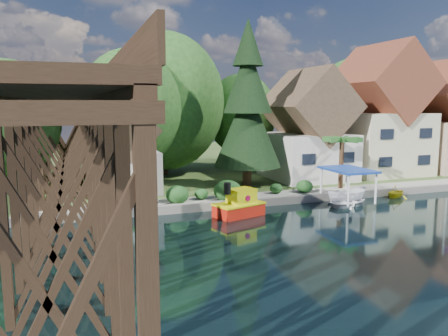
{
  "coord_description": "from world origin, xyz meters",
  "views": [
    {
      "loc": [
        -15.32,
        -22.61,
        7.92
      ],
      "look_at": [
        -5.35,
        6.0,
        3.49
      ],
      "focal_mm": 35.0,
      "sensor_mm": 36.0,
      "label": 1
    }
  ],
  "objects_px": {
    "trestle_bridge": "(61,148)",
    "boat_white_a": "(350,201)",
    "house_left": "(307,132)",
    "tugboat": "(239,205)",
    "house_center": "(379,118)",
    "conifer": "(248,107)",
    "boat_canopy": "(347,189)",
    "shed": "(127,153)",
    "house_right": "(447,123)",
    "boat_yellow": "(396,191)",
    "palm_tree": "(342,141)"
  },
  "relations": [
    {
      "from": "trestle_bridge",
      "to": "boat_white_a",
      "type": "bearing_deg",
      "value": 1.86
    },
    {
      "from": "conifer",
      "to": "boat_yellow",
      "type": "distance_m",
      "value": 14.72
    },
    {
      "from": "house_left",
      "to": "house_right",
      "type": "xyz_separation_m",
      "value": [
        18.0,
        0.0,
        0.64
      ]
    },
    {
      "from": "conifer",
      "to": "boat_white_a",
      "type": "distance_m",
      "value": 12.14
    },
    {
      "from": "palm_tree",
      "to": "shed",
      "type": "bearing_deg",
      "value": 166.02
    },
    {
      "from": "house_right",
      "to": "palm_tree",
      "type": "height_order",
      "value": "house_right"
    },
    {
      "from": "house_left",
      "to": "boat_white_a",
      "type": "distance_m",
      "value": 11.37
    },
    {
      "from": "shed",
      "to": "conifer",
      "type": "distance_m",
      "value": 11.32
    },
    {
      "from": "boat_yellow",
      "to": "palm_tree",
      "type": "bearing_deg",
      "value": 34.58
    },
    {
      "from": "house_right",
      "to": "conifer",
      "type": "bearing_deg",
      "value": -175.19
    },
    {
      "from": "palm_tree",
      "to": "tugboat",
      "type": "bearing_deg",
      "value": -159.46
    },
    {
      "from": "house_left",
      "to": "boat_canopy",
      "type": "bearing_deg",
      "value": -99.87
    },
    {
      "from": "shed",
      "to": "conifer",
      "type": "height_order",
      "value": "conifer"
    },
    {
      "from": "tugboat",
      "to": "boat_canopy",
      "type": "distance_m",
      "value": 9.67
    },
    {
      "from": "trestle_bridge",
      "to": "house_left",
      "type": "distance_m",
      "value": 25.42
    },
    {
      "from": "house_right",
      "to": "trestle_bridge",
      "type": "bearing_deg",
      "value": -165.21
    },
    {
      "from": "house_center",
      "to": "boat_canopy",
      "type": "bearing_deg",
      "value": -137.14
    },
    {
      "from": "house_left",
      "to": "boat_yellow",
      "type": "distance_m",
      "value": 10.63
    },
    {
      "from": "house_left",
      "to": "shed",
      "type": "xyz_separation_m",
      "value": [
        -18.0,
        -1.5,
        -1.31
      ]
    },
    {
      "from": "shed",
      "to": "conifer",
      "type": "relative_size",
      "value": 0.53
    },
    {
      "from": "tugboat",
      "to": "shed",
      "type": "bearing_deg",
      "value": 127.76
    },
    {
      "from": "trestle_bridge",
      "to": "shed",
      "type": "height_order",
      "value": "trestle_bridge"
    },
    {
      "from": "trestle_bridge",
      "to": "boat_white_a",
      "type": "xyz_separation_m",
      "value": [
        21.1,
        0.69,
        -4.99
      ]
    },
    {
      "from": "shed",
      "to": "tugboat",
      "type": "xyz_separation_m",
      "value": [
        6.74,
        -8.71,
        -3.05
      ]
    },
    {
      "from": "trestle_bridge",
      "to": "boat_white_a",
      "type": "distance_m",
      "value": 21.69
    },
    {
      "from": "shed",
      "to": "palm_tree",
      "type": "xyz_separation_m",
      "value": [
        18.02,
        -4.48,
        0.9
      ]
    },
    {
      "from": "trestle_bridge",
      "to": "house_right",
      "type": "bearing_deg",
      "value": 14.79
    },
    {
      "from": "trestle_bridge",
      "to": "shed",
      "type": "distance_m",
      "value": 10.69
    },
    {
      "from": "palm_tree",
      "to": "conifer",
      "type": "bearing_deg",
      "value": 152.45
    },
    {
      "from": "boat_white_a",
      "to": "boat_yellow",
      "type": "height_order",
      "value": "boat_yellow"
    },
    {
      "from": "house_left",
      "to": "house_center",
      "type": "xyz_separation_m",
      "value": [
        9.0,
        0.5,
        1.28
      ]
    },
    {
      "from": "house_left",
      "to": "conifer",
      "type": "xyz_separation_m",
      "value": [
        -7.37,
        -2.13,
        2.53
      ]
    },
    {
      "from": "house_left",
      "to": "tugboat",
      "type": "bearing_deg",
      "value": -137.8
    },
    {
      "from": "house_center",
      "to": "conifer",
      "type": "xyz_separation_m",
      "value": [
        -16.37,
        -2.63,
        1.25
      ]
    },
    {
      "from": "tugboat",
      "to": "trestle_bridge",
      "type": "bearing_deg",
      "value": -176.98
    },
    {
      "from": "conifer",
      "to": "tugboat",
      "type": "bearing_deg",
      "value": -115.71
    },
    {
      "from": "shed",
      "to": "palm_tree",
      "type": "bearing_deg",
      "value": -13.98
    },
    {
      "from": "trestle_bridge",
      "to": "house_center",
      "type": "height_order",
      "value": "house_center"
    },
    {
      "from": "house_right",
      "to": "boat_canopy",
      "type": "distance_m",
      "value": 22.22
    },
    {
      "from": "shed",
      "to": "boat_yellow",
      "type": "height_order",
      "value": "shed"
    },
    {
      "from": "boat_white_a",
      "to": "boat_canopy",
      "type": "distance_m",
      "value": 1.19
    },
    {
      "from": "house_right",
      "to": "shed",
      "type": "xyz_separation_m",
      "value": [
        -36.0,
        -1.5,
        -1.95
      ]
    },
    {
      "from": "house_center",
      "to": "palm_tree",
      "type": "bearing_deg",
      "value": -144.17
    },
    {
      "from": "house_center",
      "to": "boat_white_a",
      "type": "distance_m",
      "value": 16.4
    },
    {
      "from": "house_left",
      "to": "boat_canopy",
      "type": "distance_m",
      "value": 10.28
    },
    {
      "from": "house_right",
      "to": "boat_yellow",
      "type": "bearing_deg",
      "value": -148.24
    },
    {
      "from": "shed",
      "to": "trestle_bridge",
      "type": "bearing_deg",
      "value": -118.19
    },
    {
      "from": "shed",
      "to": "tugboat",
      "type": "distance_m",
      "value": 11.43
    },
    {
      "from": "house_left",
      "to": "tugboat",
      "type": "relative_size",
      "value": 2.76
    },
    {
      "from": "shed",
      "to": "boat_white_a",
      "type": "relative_size",
      "value": 2.25
    }
  ]
}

